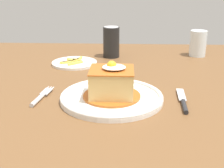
# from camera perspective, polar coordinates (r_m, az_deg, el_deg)

# --- Properties ---
(dining_table) EXTENTS (1.28, 1.08, 0.75)m
(dining_table) POSITION_cam_1_polar(r_m,az_deg,el_deg) (1.06, -2.60, -4.26)
(dining_table) COLOR brown
(dining_table) RESTS_ON ground_plane
(main_plate) EXTENTS (0.28, 0.28, 0.02)m
(main_plate) POSITION_cam_1_polar(r_m,az_deg,el_deg) (0.86, -0.06, -2.39)
(main_plate) COLOR white
(main_plate) RESTS_ON dining_table
(sandwich_meal) EXTENTS (0.16, 0.16, 0.10)m
(sandwich_meal) POSITION_cam_1_polar(r_m,az_deg,el_deg) (0.85, -0.04, 0.15)
(sandwich_meal) COLOR #B75B1E
(sandwich_meal) RESTS_ON main_plate
(fork) EXTENTS (0.04, 0.14, 0.01)m
(fork) POSITION_cam_1_polar(r_m,az_deg,el_deg) (0.89, -12.83, -2.33)
(fork) COLOR silver
(fork) RESTS_ON dining_table
(knife) EXTENTS (0.03, 0.17, 0.01)m
(knife) POSITION_cam_1_polar(r_m,az_deg,el_deg) (0.85, 12.82, -3.35)
(knife) COLOR #262628
(knife) RESTS_ON dining_table
(soda_can) EXTENTS (0.07, 0.07, 0.12)m
(soda_can) POSITION_cam_1_polar(r_m,az_deg,el_deg) (1.29, -0.13, 7.60)
(soda_can) COLOR black
(soda_can) RESTS_ON dining_table
(drinking_glass) EXTENTS (0.07, 0.07, 0.10)m
(drinking_glass) POSITION_cam_1_polar(r_m,az_deg,el_deg) (1.36, 15.27, 6.81)
(drinking_glass) COLOR silver
(drinking_glass) RESTS_ON dining_table
(side_plate_fries) EXTENTS (0.17, 0.17, 0.02)m
(side_plate_fries) POSITION_cam_1_polar(r_m,az_deg,el_deg) (1.21, -6.84, 3.83)
(side_plate_fries) COLOR white
(side_plate_fries) RESTS_ON dining_table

